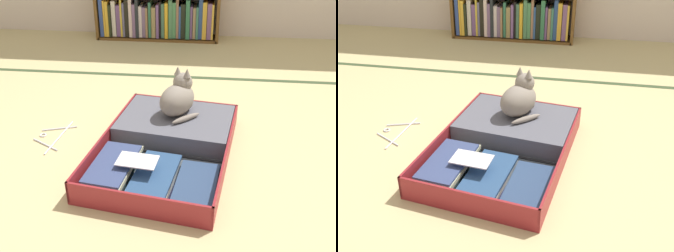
# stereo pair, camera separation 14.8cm
# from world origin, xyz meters

# --- Properties ---
(ground_plane) EXTENTS (10.00, 10.00, 0.00)m
(ground_plane) POSITION_xyz_m (0.00, 0.00, 0.00)
(ground_plane) COLOR #CCBE83
(tatami_border) EXTENTS (4.80, 0.05, 0.00)m
(tatami_border) POSITION_xyz_m (0.00, 1.21, 0.00)
(tatami_border) COLOR #394C2D
(tatami_border) RESTS_ON ground_plane
(open_suitcase) EXTENTS (0.82, 1.08, 0.13)m
(open_suitcase) POSITION_xyz_m (0.01, 0.14, 0.05)
(open_suitcase) COLOR maroon
(open_suitcase) RESTS_ON ground_plane
(black_cat) EXTENTS (0.28, 0.32, 0.28)m
(black_cat) POSITION_xyz_m (0.05, 0.34, 0.23)
(black_cat) COLOR gray
(black_cat) RESTS_ON open_suitcase
(clothes_hanger) EXTENTS (0.21, 0.38, 0.01)m
(clothes_hanger) POSITION_xyz_m (-0.69, 0.19, 0.01)
(clothes_hanger) COLOR silver
(clothes_hanger) RESTS_ON ground_plane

